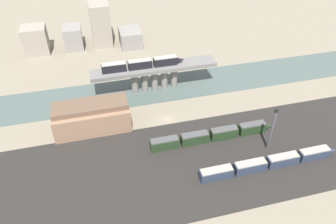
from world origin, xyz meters
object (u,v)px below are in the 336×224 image
(signal_tower, at_px, (272,130))
(warehouse_building, at_px, (92,116))
(train_yard_near, at_px, (270,162))
(train_yard_mid, at_px, (213,135))
(train_on_bridge, at_px, (143,64))

(signal_tower, bearing_deg, warehouse_building, 155.18)
(train_yard_near, distance_m, signal_tower, 10.76)
(train_yard_mid, height_order, warehouse_building, warehouse_building)
(train_yard_near, xyz_separation_m, signal_tower, (3.42, 7.88, 6.47))
(train_yard_mid, xyz_separation_m, warehouse_building, (-39.94, 17.39, 3.05))
(train_yard_near, height_order, warehouse_building, warehouse_building)
(warehouse_building, bearing_deg, train_yard_mid, -23.53)
(warehouse_building, bearing_deg, signal_tower, -24.82)
(train_on_bridge, xyz_separation_m, signal_tower, (33.91, -45.13, -4.49))
(train_yard_near, height_order, train_yard_mid, train_yard_mid)
(train_yard_near, bearing_deg, signal_tower, 66.51)
(train_yard_near, distance_m, train_yard_mid, 21.29)
(train_on_bridge, distance_m, train_yard_near, 62.13)
(train_on_bridge, relative_size, train_yard_mid, 0.75)
(train_on_bridge, xyz_separation_m, train_yard_near, (30.49, -53.01, -10.96))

